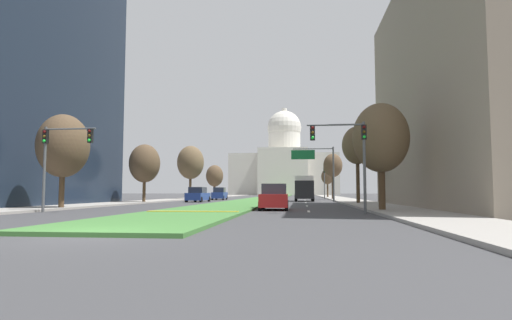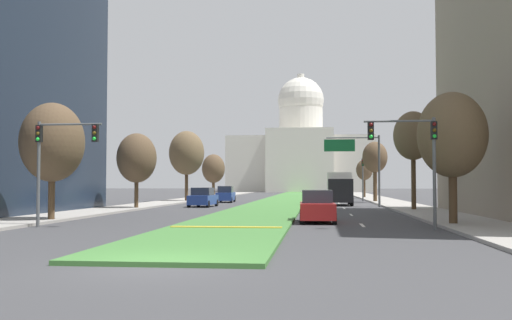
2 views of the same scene
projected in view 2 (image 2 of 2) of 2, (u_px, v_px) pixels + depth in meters
ground_plane at (288, 198)px, 81.06m from camera, size 293.71×293.71×0.00m
grass_median at (285, 199)px, 74.43m from camera, size 5.67×120.15×0.14m
median_curb_nose at (226, 227)px, 26.27m from camera, size 5.10×0.50×0.04m
lane_dashes_right at (341, 205)px, 57.17m from camera, size 0.16×57.35×0.01m
sidewalk_left at (182, 200)px, 69.07m from camera, size 4.00×120.15×0.15m
sidewalk_right at (386, 201)px, 66.53m from camera, size 4.00×120.15×0.15m
capitol_building at (301, 154)px, 146.92m from camera, size 36.13×24.18×30.24m
traffic_light_near_left at (55, 150)px, 28.34m from camera, size 3.34×0.35×5.20m
traffic_light_near_right at (415, 148)px, 26.71m from camera, size 3.34×0.35×5.20m
traffic_light_far_right at (363, 173)px, 68.50m from camera, size 0.28×0.35×5.20m
overhead_guide_sign at (359, 156)px, 52.40m from camera, size 5.06×0.20×6.50m
street_tree_left_near at (52, 143)px, 32.23m from camera, size 3.54×3.54×6.66m
street_tree_right_near at (452, 135)px, 29.07m from camera, size 3.46×3.46×6.76m
street_tree_left_mid at (137, 158)px, 47.57m from camera, size 3.27×3.27×6.28m
street_tree_right_mid at (413, 136)px, 44.52m from camera, size 3.02×3.02×7.72m
street_tree_left_far at (187, 153)px, 66.59m from camera, size 4.06×4.06×8.19m
street_tree_right_far at (375, 158)px, 64.62m from camera, size 2.79×2.79×6.82m
street_tree_left_distant at (213, 169)px, 86.09m from camera, size 3.43×3.43×6.47m
street_tree_right_distant at (364, 170)px, 82.71m from camera, size 2.35×2.35×5.53m
sedan_lead_stopped at (317, 207)px, 31.67m from camera, size 2.03×4.31×1.78m
sedan_midblock at (203, 198)px, 52.37m from camera, size 2.15×4.35×1.75m
sedan_distant at (226, 195)px, 64.80m from camera, size 2.00×4.64×1.82m
box_truck_delivery at (339, 188)px, 56.52m from camera, size 2.40×6.40×3.20m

